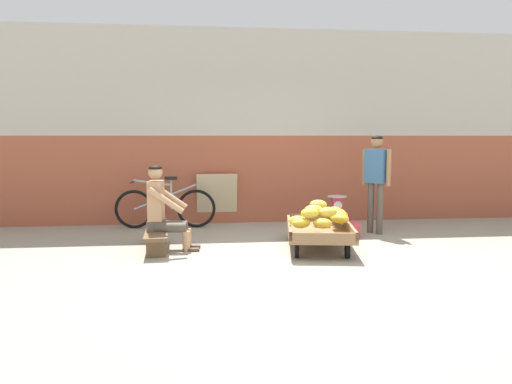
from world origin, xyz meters
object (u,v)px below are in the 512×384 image
at_px(low_bench, 157,235).
at_px(vendor_seated, 163,208).
at_px(bicycle_near_left, 165,207).
at_px(banana_cart, 319,231).
at_px(customer_adult, 376,173).
at_px(weighing_scale, 337,205).
at_px(shopping_bag, 353,229).
at_px(sign_board, 217,199).
at_px(plastic_crate, 337,224).

bearing_deg(low_bench, vendor_seated, -4.32).
bearing_deg(bicycle_near_left, banana_cart, -38.32).
distance_m(vendor_seated, customer_adult, 3.32).
relative_size(low_bench, weighing_scale, 3.72).
xyz_separation_m(vendor_seated, shopping_bag, (2.78, 0.51, -0.45)).
relative_size(weighing_scale, sign_board, 0.34).
xyz_separation_m(weighing_scale, shopping_bag, (0.17, -0.33, -0.33)).
bearing_deg(bicycle_near_left, plastic_crate, -15.26).
height_order(weighing_scale, customer_adult, customer_adult).
bearing_deg(customer_adult, banana_cart, -140.73).
bearing_deg(low_bench, bicycle_near_left, 90.42).
height_order(banana_cart, vendor_seated, vendor_seated).
xyz_separation_m(low_bench, vendor_seated, (0.09, -0.01, 0.37)).
height_order(vendor_seated, sign_board, vendor_seated).
bearing_deg(weighing_scale, low_bench, -162.92).
relative_size(sign_board, customer_adult, 0.58).
bearing_deg(sign_board, banana_cart, -57.28).
distance_m(vendor_seated, weighing_scale, 2.75).
height_order(banana_cart, shopping_bag, banana_cart).
xyz_separation_m(bicycle_near_left, sign_board, (0.87, 0.32, 0.09)).
bearing_deg(banana_cart, low_bench, 175.87).
xyz_separation_m(banana_cart, shopping_bag, (0.69, 0.66, -0.12)).
bearing_deg(vendor_seated, sign_board, 67.95).
xyz_separation_m(banana_cart, sign_board, (-1.32, 2.05, 0.20)).
relative_size(banana_cart, low_bench, 1.39).
distance_m(plastic_crate, weighing_scale, 0.30).
xyz_separation_m(low_bench, shopping_bag, (2.87, 0.50, -0.08)).
bearing_deg(plastic_crate, sign_board, 150.05).
distance_m(vendor_seated, bicycle_near_left, 1.60).
xyz_separation_m(plastic_crate, customer_adult, (0.59, -0.07, 0.80)).
xyz_separation_m(vendor_seated, plastic_crate, (2.61, 0.84, -0.42)).
distance_m(customer_adult, shopping_bag, 0.97).
height_order(low_bench, bicycle_near_left, bicycle_near_left).
relative_size(plastic_crate, shopping_bag, 1.50).
relative_size(banana_cart, weighing_scale, 5.18).
relative_size(low_bench, sign_board, 1.27).
relative_size(banana_cart, bicycle_near_left, 0.94).
relative_size(weighing_scale, bicycle_near_left, 0.18).
distance_m(banana_cart, weighing_scale, 1.14).
bearing_deg(shopping_bag, bicycle_near_left, 159.64).
height_order(vendor_seated, shopping_bag, vendor_seated).
bearing_deg(customer_adult, shopping_bag, -148.87).
distance_m(banana_cart, sign_board, 2.45).
bearing_deg(bicycle_near_left, shopping_bag, -20.36).
xyz_separation_m(low_bench, bicycle_near_left, (-0.01, 1.57, 0.15)).
distance_m(banana_cart, vendor_seated, 2.12).
bearing_deg(shopping_bag, low_bench, -170.08).
distance_m(weighing_scale, sign_board, 2.13).
height_order(customer_adult, shopping_bag, customer_adult).
distance_m(low_bench, customer_adult, 3.46).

